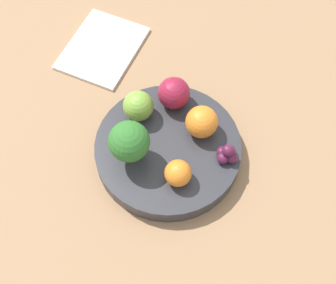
{
  "coord_description": "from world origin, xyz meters",
  "views": [
    {
      "loc": [
        0.23,
        0.24,
        0.65
      ],
      "look_at": [
        0.0,
        0.0,
        0.06
      ],
      "focal_mm": 50.0,
      "sensor_mm": 36.0,
      "label": 1
    }
  ],
  "objects_px": {
    "orange_front": "(202,122)",
    "orange_back": "(178,173)",
    "bowl": "(168,150)",
    "apple_red": "(174,93)",
    "broccoli": "(129,142)",
    "grape_cluster": "(227,154)",
    "apple_green": "(138,106)",
    "napkin": "(103,48)"
  },
  "relations": [
    {
      "from": "apple_green",
      "to": "orange_back",
      "type": "distance_m",
      "value": 0.12
    },
    {
      "from": "broccoli",
      "to": "grape_cluster",
      "type": "bearing_deg",
      "value": 135.4
    },
    {
      "from": "bowl",
      "to": "orange_back",
      "type": "relative_size",
      "value": 5.67
    },
    {
      "from": "broccoli",
      "to": "apple_green",
      "type": "bearing_deg",
      "value": -141.21
    },
    {
      "from": "apple_red",
      "to": "apple_green",
      "type": "height_order",
      "value": "apple_red"
    },
    {
      "from": "orange_front",
      "to": "apple_green",
      "type": "bearing_deg",
      "value": -61.3
    },
    {
      "from": "apple_green",
      "to": "bowl",
      "type": "bearing_deg",
      "value": 85.04
    },
    {
      "from": "orange_back",
      "to": "grape_cluster",
      "type": "height_order",
      "value": "orange_back"
    },
    {
      "from": "grape_cluster",
      "to": "napkin",
      "type": "bearing_deg",
      "value": -93.15
    },
    {
      "from": "apple_red",
      "to": "apple_green",
      "type": "xyz_separation_m",
      "value": [
        0.05,
        -0.02,
        -0.0
      ]
    },
    {
      "from": "apple_green",
      "to": "orange_back",
      "type": "bearing_deg",
      "value": 73.9
    },
    {
      "from": "orange_back",
      "to": "apple_green",
      "type": "bearing_deg",
      "value": -106.1
    },
    {
      "from": "apple_red",
      "to": "orange_back",
      "type": "relative_size",
      "value": 1.28
    },
    {
      "from": "orange_back",
      "to": "grape_cluster",
      "type": "distance_m",
      "value": 0.08
    },
    {
      "from": "broccoli",
      "to": "apple_green",
      "type": "distance_m",
      "value": 0.08
    },
    {
      "from": "grape_cluster",
      "to": "bowl",
      "type": "bearing_deg",
      "value": -57.8
    },
    {
      "from": "grape_cluster",
      "to": "napkin",
      "type": "relative_size",
      "value": 0.19
    },
    {
      "from": "apple_green",
      "to": "napkin",
      "type": "xyz_separation_m",
      "value": [
        -0.06,
        -0.16,
        -0.05
      ]
    },
    {
      "from": "napkin",
      "to": "grape_cluster",
      "type": "bearing_deg",
      "value": 86.85
    },
    {
      "from": "apple_green",
      "to": "orange_front",
      "type": "xyz_separation_m",
      "value": [
        -0.05,
        0.09,
        0.0
      ]
    },
    {
      "from": "apple_red",
      "to": "orange_front",
      "type": "relative_size",
      "value": 1.02
    },
    {
      "from": "apple_red",
      "to": "orange_back",
      "type": "height_order",
      "value": "apple_red"
    },
    {
      "from": "napkin",
      "to": "apple_green",
      "type": "bearing_deg",
      "value": 70.2
    },
    {
      "from": "apple_red",
      "to": "grape_cluster",
      "type": "bearing_deg",
      "value": 83.77
    },
    {
      "from": "apple_red",
      "to": "bowl",
      "type": "bearing_deg",
      "value": 39.1
    },
    {
      "from": "broccoli",
      "to": "apple_red",
      "type": "xyz_separation_m",
      "value": [
        -0.11,
        -0.03,
        -0.02
      ]
    },
    {
      "from": "bowl",
      "to": "broccoli",
      "type": "bearing_deg",
      "value": -24.12
    },
    {
      "from": "broccoli",
      "to": "orange_back",
      "type": "relative_size",
      "value": 1.97
    },
    {
      "from": "apple_red",
      "to": "napkin",
      "type": "xyz_separation_m",
      "value": [
        -0.0,
        -0.18,
        -0.05
      ]
    },
    {
      "from": "broccoli",
      "to": "napkin",
      "type": "bearing_deg",
      "value": -119.3
    },
    {
      "from": "apple_green",
      "to": "napkin",
      "type": "bearing_deg",
      "value": -109.8
    },
    {
      "from": "apple_green",
      "to": "grape_cluster",
      "type": "height_order",
      "value": "apple_green"
    },
    {
      "from": "broccoli",
      "to": "orange_back",
      "type": "xyz_separation_m",
      "value": [
        -0.02,
        0.07,
        -0.03
      ]
    },
    {
      "from": "orange_front",
      "to": "orange_back",
      "type": "xyz_separation_m",
      "value": [
        0.08,
        0.03,
        -0.0
      ]
    },
    {
      "from": "bowl",
      "to": "broccoli",
      "type": "height_order",
      "value": "broccoli"
    },
    {
      "from": "bowl",
      "to": "apple_green",
      "type": "distance_m",
      "value": 0.08
    },
    {
      "from": "bowl",
      "to": "orange_back",
      "type": "bearing_deg",
      "value": 59.99
    },
    {
      "from": "orange_front",
      "to": "grape_cluster",
      "type": "xyz_separation_m",
      "value": [
        0.01,
        0.06,
        -0.01
      ]
    },
    {
      "from": "bowl",
      "to": "apple_red",
      "type": "bearing_deg",
      "value": -140.9
    },
    {
      "from": "apple_green",
      "to": "orange_front",
      "type": "height_order",
      "value": "orange_front"
    },
    {
      "from": "broccoli",
      "to": "grape_cluster",
      "type": "relative_size",
      "value": 2.29
    },
    {
      "from": "bowl",
      "to": "orange_front",
      "type": "relative_size",
      "value": 4.52
    }
  ]
}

